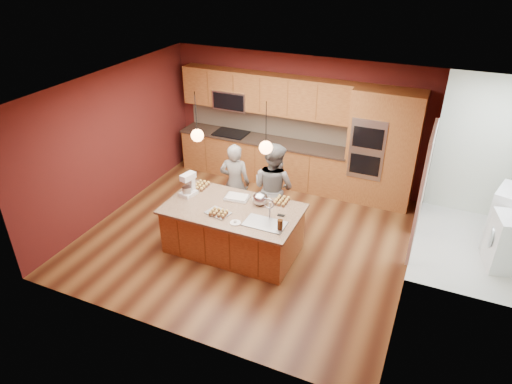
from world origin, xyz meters
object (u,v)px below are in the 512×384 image
at_px(mixing_bowl, 260,199).
at_px(stand_mixer, 189,186).
at_px(person_left, 235,183).
at_px(person_right, 273,188).
at_px(island, 234,229).

bearing_deg(mixing_bowl, stand_mixer, -171.17).
distance_m(person_left, person_right, 0.76).
relative_size(stand_mixer, mixing_bowl, 1.50).
relative_size(island, person_left, 1.46).
distance_m(person_right, mixing_bowl, 0.59).
bearing_deg(mixing_bowl, person_left, 142.04).
xyz_separation_m(person_right, mixing_bowl, (-0.00, -0.59, 0.09)).
distance_m(person_left, mixing_bowl, 0.97).
xyz_separation_m(island, mixing_bowl, (0.35, 0.30, 0.51)).
bearing_deg(island, mixing_bowl, 40.21).
bearing_deg(island, stand_mixer, 173.51).
xyz_separation_m(person_left, person_right, (0.76, 0.00, 0.07)).
bearing_deg(stand_mixer, person_left, 70.29).
relative_size(person_right, stand_mixer, 4.22).
bearing_deg(person_left, island, 102.78).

